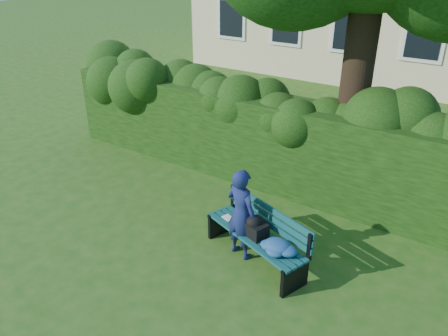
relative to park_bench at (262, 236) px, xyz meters
The scene contains 4 objects.
ground 1.39m from the park_bench, 168.93° to the left, with size 80.00×80.00×0.00m, color #235814.
hedge 2.79m from the park_bench, 117.52° to the left, with size 10.00×1.00×1.80m.
park_bench is the anchor object (origin of this frame).
man_reading 0.46m from the park_bench, behind, with size 0.55×0.36×1.52m, color navy.
Camera 1 is at (3.88, -5.12, 4.39)m, focal length 35.00 mm.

